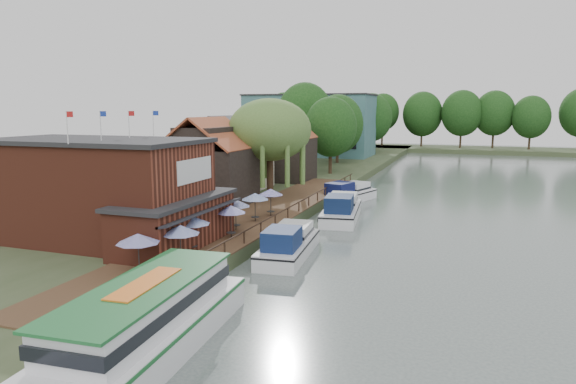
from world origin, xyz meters
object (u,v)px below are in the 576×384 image
(umbrella_1, at_px, (181,244))
(cruiser_0, at_px, (289,240))
(hotel_block, at_px, (310,125))
(cruiser_1, at_px, (341,206))
(umbrella_4, at_px, (236,215))
(cruiser_2, at_px, (348,191))
(umbrella_5, at_px, (255,207))
(cottage_c, at_px, (284,148))
(umbrella_6, at_px, (271,202))
(willow, at_px, (270,149))
(umbrella_2, at_px, (192,234))
(tour_boat, at_px, (137,325))
(swan, at_px, (143,333))
(umbrella_0, at_px, (139,254))
(cottage_a, at_px, (208,161))
(umbrella_3, at_px, (231,222))
(pub, at_px, (119,191))
(cottage_b, at_px, (226,152))

(umbrella_1, bearing_deg, cruiser_0, 58.81)
(hotel_block, xyz_separation_m, cruiser_1, (19.97, -54.15, -5.85))
(hotel_block, xyz_separation_m, umbrella_4, (14.40, -65.47, -4.86))
(cruiser_2, bearing_deg, umbrella_5, -85.00)
(cottage_c, distance_m, umbrella_6, 23.85)
(hotel_block, bearing_deg, umbrella_6, -75.90)
(willow, distance_m, umbrella_1, 24.14)
(umbrella_5, xyz_separation_m, cruiser_2, (3.83, 17.55, -1.10))
(willow, distance_m, cruiser_1, 10.29)
(cottage_c, xyz_separation_m, umbrella_2, (6.34, -34.99, -2.96))
(hotel_block, xyz_separation_m, umbrella_5, (14.61, -62.20, -4.86))
(cruiser_1, height_order, tour_boat, tour_boat)
(umbrella_4, distance_m, swan, 16.91)
(umbrella_0, bearing_deg, umbrella_1, 67.46)
(cottage_c, bearing_deg, umbrella_5, -75.30)
(cottage_c, distance_m, cruiser_2, 13.56)
(willow, relative_size, cruiser_0, 1.05)
(hotel_block, relative_size, cruiser_2, 2.58)
(cruiser_1, distance_m, swan, 27.94)
(umbrella_5, xyz_separation_m, umbrella_6, (0.37, 2.58, 0.00))
(hotel_block, bearing_deg, umbrella_4, -77.60)
(cottage_a, xyz_separation_m, umbrella_0, (6.96, -21.18, -2.96))
(cottage_c, distance_m, tour_boat, 48.23)
(cottage_c, distance_m, umbrella_4, 29.33)
(umbrella_5, relative_size, cruiser_1, 0.22)
(umbrella_0, bearing_deg, umbrella_5, 87.52)
(cruiser_0, bearing_deg, umbrella_6, 113.98)
(hotel_block, bearing_deg, umbrella_0, -79.75)
(umbrella_3, bearing_deg, cruiser_1, 70.53)
(willow, xyz_separation_m, umbrella_6, (3.48, -8.61, -3.93))
(hotel_block, bearing_deg, cruiser_2, -67.57)
(pub, bearing_deg, umbrella_0, -46.03)
(cottage_b, relative_size, cruiser_2, 0.98)
(cottage_a, height_order, willow, willow)
(cottage_c, height_order, umbrella_1, cottage_c)
(umbrella_0, height_order, tour_boat, umbrella_0)
(umbrella_0, bearing_deg, swan, -53.49)
(cottage_a, xyz_separation_m, cruiser_1, (12.97, 1.85, -3.95))
(umbrella_3, relative_size, swan, 5.40)
(umbrella_4, relative_size, umbrella_6, 1.00)
(swan, bearing_deg, umbrella_0, 126.51)
(willow, bearing_deg, cottage_b, 146.31)
(umbrella_6, xyz_separation_m, tour_boat, (3.70, -24.28, -0.70))
(cruiser_0, bearing_deg, cruiser_1, 81.84)
(cottage_b, distance_m, umbrella_0, 32.86)
(willow, distance_m, cruiser_2, 10.66)
(pub, xyz_separation_m, cruiser_2, (10.43, 26.35, -3.46))
(pub, relative_size, umbrella_1, 8.42)
(cottage_c, bearing_deg, umbrella_0, -81.56)
(cottage_c, relative_size, umbrella_4, 3.58)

